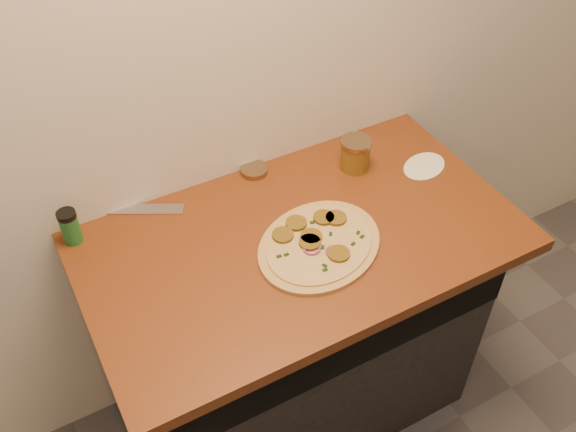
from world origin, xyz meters
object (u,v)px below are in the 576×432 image
chefs_knife (117,209)px  salsa_jar (355,154)px  pizza (319,244)px  spice_shaker (70,227)px

chefs_knife → salsa_jar: (0.70, -0.16, 0.05)m
pizza → chefs_knife: size_ratio=1.60×
salsa_jar → spice_shaker: spice_shaker is taller
salsa_jar → spice_shaker: size_ratio=0.98×
pizza → chefs_knife: (-0.43, 0.40, -0.00)m
pizza → chefs_knife: bearing=137.5°
salsa_jar → spice_shaker: bearing=173.2°
pizza → spice_shaker: 0.67m
pizza → chefs_knife: pizza is taller
pizza → salsa_jar: salsa_jar is taller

